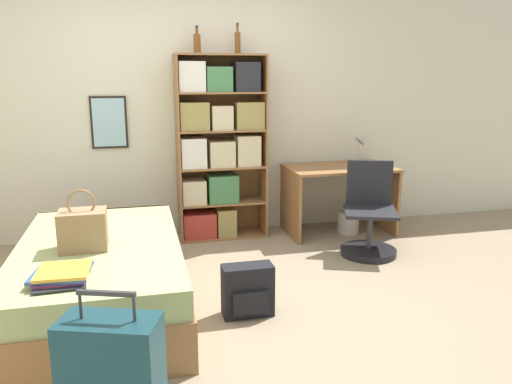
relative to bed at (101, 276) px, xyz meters
The scene contains 13 objects.
ground_plane 0.81m from the bed, ahead, with size 14.00×14.00×0.00m, color gray.
wall_back 2.12m from the bed, 65.34° to the left, with size 10.00×0.09×2.60m.
bed is the anchor object (origin of this frame).
handbag 0.42m from the bed, 122.42° to the right, with size 0.30×0.23×0.41m.
book_stack_on_bed 0.73m from the bed, 103.63° to the right, with size 0.34×0.37×0.07m.
bookcase 1.93m from the bed, 53.18° to the left, with size 0.88×0.36×1.83m.
bottle_green 2.41m from the bed, 58.49° to the left, with size 0.07×0.07×0.26m.
bottle_brown 2.61m from the bed, 49.02° to the left, with size 0.06×0.06×0.29m.
desk 2.67m from the bed, 28.93° to the left, with size 1.10×0.68×0.71m.
desk_lamp 3.04m from the bed, 28.15° to the left, with size 0.20×0.15×0.36m.
desk_chair 2.43m from the bed, 14.52° to the left, with size 0.60×0.60×0.85m.
backpack 1.04m from the bed, 19.28° to the right, with size 0.35×0.19×0.36m.
waste_bin 2.71m from the bed, 26.75° to the left, with size 0.22×0.22×0.23m.
Camera 1 is at (-0.49, -3.43, 1.61)m, focal length 35.00 mm.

